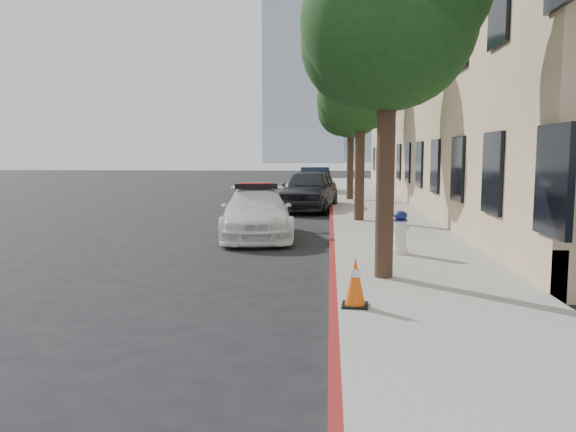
# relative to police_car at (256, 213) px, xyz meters

# --- Properties ---
(ground) EXTENTS (120.00, 120.00, 0.00)m
(ground) POSITION_rel_police_car_xyz_m (-0.10, -3.20, -0.64)
(ground) COLOR black
(ground) RESTS_ON ground
(sidewalk) EXTENTS (3.20, 50.00, 0.15)m
(sidewalk) POSITION_rel_police_car_xyz_m (3.50, 6.80, -0.56)
(sidewalk) COLOR gray
(sidewalk) RESTS_ON ground
(curb_strip) EXTENTS (0.12, 50.00, 0.15)m
(curb_strip) POSITION_rel_police_car_xyz_m (1.96, 6.80, -0.56)
(curb_strip) COLOR maroon
(curb_strip) RESTS_ON ground
(building) EXTENTS (8.00, 36.00, 10.00)m
(building) POSITION_rel_police_car_xyz_m (9.10, 11.80, 4.36)
(building) COLOR tan
(building) RESTS_ON ground
(tower_left) EXTENTS (18.00, 14.00, 60.00)m
(tower_left) POSITION_rel_police_car_xyz_m (-4.10, 116.80, 29.36)
(tower_left) COLOR #9EA8B7
(tower_left) RESTS_ON ground
(tower_right) EXTENTS (14.00, 14.00, 44.00)m
(tower_right) POSITION_rel_police_car_xyz_m (8.90, 131.80, 21.36)
(tower_right) COLOR #9EA8B7
(tower_right) RESTS_ON ground
(tree_near) EXTENTS (2.92, 2.82, 5.62)m
(tree_near) POSITION_rel_police_car_xyz_m (2.83, -5.22, 3.63)
(tree_near) COLOR black
(tree_near) RESTS_ON sidewalk
(tree_mid) EXTENTS (2.77, 2.64, 5.43)m
(tree_mid) POSITION_rel_police_car_xyz_m (2.83, 2.78, 3.52)
(tree_mid) COLOR black
(tree_mid) RESTS_ON sidewalk
(tree_far) EXTENTS (3.10, 3.00, 5.81)m
(tree_far) POSITION_rel_police_car_xyz_m (2.83, 10.78, 3.75)
(tree_far) COLOR black
(tree_far) RESTS_ON sidewalk
(police_car) EXTENTS (2.33, 4.57, 1.42)m
(police_car) POSITION_rel_police_car_xyz_m (0.00, 0.00, 0.00)
(police_car) COLOR white
(police_car) RESTS_ON ground
(parked_car_mid) EXTENTS (2.47, 4.86, 1.58)m
(parked_car_mid) POSITION_rel_police_car_xyz_m (1.10, 6.99, 0.15)
(parked_car_mid) COLOR #202229
(parked_car_mid) RESTS_ON ground
(parked_car_far) EXTENTS (1.89, 4.47, 1.43)m
(parked_car_far) POSITION_rel_police_car_xyz_m (1.10, 15.80, 0.08)
(parked_car_far) COLOR black
(parked_car_far) RESTS_ON ground
(fire_hydrant) EXTENTS (0.37, 0.34, 0.88)m
(fire_hydrant) POSITION_rel_police_car_xyz_m (3.34, -3.00, -0.06)
(fire_hydrant) COLOR silver
(fire_hydrant) RESTS_ON sidewalk
(traffic_cone) EXTENTS (0.37, 0.37, 0.67)m
(traffic_cone) POSITION_rel_police_car_xyz_m (2.25, -7.06, -0.16)
(traffic_cone) COLOR black
(traffic_cone) RESTS_ON sidewalk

